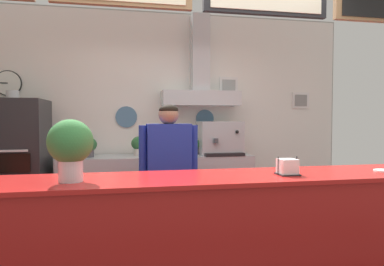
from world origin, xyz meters
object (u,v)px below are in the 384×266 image
(potted_rosemary, at_px, (89,146))
(napkin_holder, at_px, (287,167))
(pizza_oven, at_px, (14,170))
(potted_basil, at_px, (139,145))
(potted_thyme, at_px, (196,146))
(espresso_machine, at_px, (220,138))
(shop_worker, at_px, (169,176))
(basil_vase, at_px, (70,147))
(potted_sage, at_px, (165,146))

(potted_rosemary, bearing_deg, napkin_holder, -52.97)
(pizza_oven, distance_m, potted_rosemary, 0.87)
(potted_basil, distance_m, potted_thyme, 0.76)
(espresso_machine, bearing_deg, potted_thyme, 169.51)
(pizza_oven, xyz_separation_m, napkin_holder, (2.42, -1.96, 0.24))
(potted_thyme, bearing_deg, shop_worker, -115.47)
(pizza_oven, bearing_deg, basil_vase, -65.19)
(potted_rosemary, height_order, potted_sage, potted_rosemary)
(potted_basil, xyz_separation_m, potted_thyme, (0.76, 0.00, -0.02))
(napkin_holder, bearing_deg, basil_vase, 179.15)
(potted_rosemary, height_order, potted_thyme, potted_rosemary)
(potted_sage, bearing_deg, basil_vase, -112.39)
(shop_worker, xyz_separation_m, potted_basil, (-0.25, 1.06, 0.24))
(potted_sage, bearing_deg, shop_worker, -94.49)
(espresso_machine, relative_size, potted_rosemary, 2.33)
(espresso_machine, relative_size, potted_basil, 2.30)
(shop_worker, xyz_separation_m, potted_thyme, (0.51, 1.07, 0.21))
(pizza_oven, bearing_deg, potted_basil, 8.86)
(potted_rosemary, bearing_deg, potted_basil, 5.21)
(potted_basil, bearing_deg, potted_rosemary, -174.79)
(potted_basil, relative_size, potted_rosemary, 1.01)
(potted_thyme, bearing_deg, basil_vase, -121.02)
(basil_vase, bearing_deg, potted_sage, 67.61)
(pizza_oven, xyz_separation_m, espresso_machine, (2.51, 0.17, 0.33))
(potted_sage, distance_m, napkin_holder, 2.24)
(potted_basil, bearing_deg, pizza_oven, -171.14)
(shop_worker, height_order, potted_basil, shop_worker)
(shop_worker, relative_size, potted_rosemary, 6.38)
(shop_worker, relative_size, potted_basil, 6.31)
(potted_rosemary, bearing_deg, espresso_machine, 0.07)
(shop_worker, bearing_deg, potted_thyme, -116.16)
(shop_worker, relative_size, potted_sage, 7.22)
(basil_vase, bearing_deg, potted_thyme, 58.98)
(pizza_oven, distance_m, espresso_machine, 2.54)
(shop_worker, height_order, potted_thyme, shop_worker)
(potted_rosemary, bearing_deg, basil_vase, -87.95)
(napkin_holder, bearing_deg, espresso_machine, 87.66)
(shop_worker, height_order, basil_vase, shop_worker)
(potted_thyme, xyz_separation_m, napkin_holder, (0.23, -2.19, 0.01))
(potted_basil, height_order, potted_sage, potted_basil)
(potted_thyme, bearing_deg, pizza_oven, -174.07)
(potted_basil, distance_m, basil_vase, 2.23)
(shop_worker, distance_m, potted_thyme, 1.20)
(potted_sage, height_order, basil_vase, basil_vase)
(potted_sage, height_order, napkin_holder, potted_sage)
(pizza_oven, relative_size, basil_vase, 4.23)
(pizza_oven, height_order, shop_worker, pizza_oven)
(shop_worker, xyz_separation_m, espresso_machine, (0.82, 1.01, 0.32))
(potted_rosemary, distance_m, potted_sage, 0.95)
(potted_basil, relative_size, potted_thyme, 1.24)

